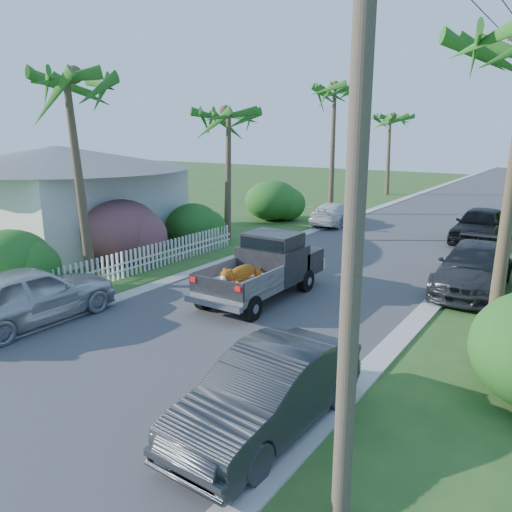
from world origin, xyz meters
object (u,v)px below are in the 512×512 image
Objects in this scene: pickup_truck at (268,266)px; palm_l_c at (335,87)px; palm_l_d at (391,116)px; utility_pole_a at (356,190)px; parked_car_rm at (474,268)px; parked_car_ln at (29,295)px; parked_car_rn at (268,392)px; palm_l_b at (227,112)px; palm_l_a at (70,77)px; house_left at (61,199)px; parked_car_lf at (335,214)px; parked_car_rf at (480,225)px.

palm_l_c is (-5.49, 16.28, 6.90)m from pickup_truck.
palm_l_d is 0.86× the size of utility_pole_a.
parked_car_rm is 1.09× the size of parked_car_ln.
parked_car_rn is 17.31m from palm_l_b.
palm_l_c reaches higher than palm_l_a.
utility_pole_a reaches higher than palm_l_b.
palm_l_a is 13.03m from utility_pole_a.
utility_pole_a is (12.40, -14.00, -1.55)m from palm_l_b.
parked_car_rm is 12.65m from utility_pole_a.
palm_l_b is 8.92m from house_left.
palm_l_a is 1.06× the size of palm_l_d.
parked_car_lf is at bearing -81.23° from palm_l_d.
house_left is (-8.86, -11.68, 1.49)m from parked_car_lf.
pickup_truck is at bearing -144.48° from parked_car_rm.
parked_car_rf is at bearing 95.29° from utility_pole_a.
palm_l_a is 9.24m from house_left.
house_left is 20.81m from utility_pole_a.
parked_car_ln is (-4.18, -5.81, -0.18)m from pickup_truck.
parked_car_rf is at bearing -20.90° from palm_l_c.
parked_car_rn is 0.55× the size of palm_l_a.
palm_l_a is at bearing -89.45° from palm_l_d.
pickup_truck is 0.96× the size of parked_car_rm.
house_left reaches higher than parked_car_rn.
palm_l_d is (-0.50, 12.00, -1.47)m from palm_l_c.
parked_car_rm is 13.11m from palm_l_b.
palm_l_c is at bearing -63.68° from parked_car_lf.
palm_l_c reaches higher than palm_l_b.
palm_l_c is at bearing 64.98° from house_left.
parked_car_rn is 0.58× the size of palm_l_d.
pickup_truck is 0.56× the size of palm_l_c.
pickup_truck is 1.03× the size of parked_car_rf.
pickup_truck is 7.16m from parked_car_ln.
parked_car_lf is (-7.74, 19.41, -0.11)m from parked_car_rn.
parked_car_lf is at bearing -90.86° from parked_car_ln.
utility_pole_a is (11.80, -5.00, -2.33)m from palm_l_a.
parked_car_rm is at bearing -9.42° from palm_l_b.
palm_l_c is at bearing 130.06° from parked_car_rm.
parked_car_rn is at bearing 147.77° from utility_pole_a.
parked_car_rm is at bearing -78.48° from parked_car_rf.
parked_car_rn is at bearing -24.99° from house_left.
parked_car_lf is at bearing 105.63° from pickup_truck.
palm_l_b is at bearing -90.78° from palm_l_d.
palm_l_b is 18.77m from utility_pole_a.
palm_l_a is (-9.80, 3.74, 6.19)m from parked_car_rn.
palm_l_b is (-10.40, 12.74, 5.41)m from parked_car_rn.
parked_car_rn is 19.03m from parked_car_rf.
parked_car_rf is 20.21m from house_left.
pickup_truck is 18.51m from palm_l_c.
palm_l_d is at bearing 76.46° from house_left.
palm_l_b is at bearing -79.28° from parked_car_ln.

